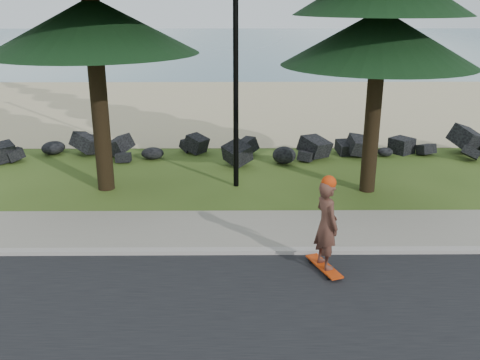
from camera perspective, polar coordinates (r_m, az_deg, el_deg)
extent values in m
plane|color=#314816|center=(11.68, -0.39, -5.87)|extent=(160.00, 160.00, 0.00)
cube|color=#A89F97|center=(10.84, -0.38, -7.63)|extent=(160.00, 0.20, 0.10)
cube|color=gray|center=(11.84, -0.40, -5.29)|extent=(160.00, 2.00, 0.08)
cube|color=tan|center=(25.57, -0.47, 7.91)|extent=(160.00, 15.00, 0.01)
cube|color=#406A7A|center=(61.79, -0.51, 14.41)|extent=(160.00, 58.00, 0.01)
cylinder|color=black|center=(13.83, -0.46, 15.21)|extent=(0.14, 0.14, 8.00)
cube|color=#C4370B|center=(10.31, 8.95, -9.08)|extent=(0.59, 1.03, 0.03)
imported|color=#543126|center=(9.94, 9.20, -4.70)|extent=(0.59, 0.72, 1.68)
sphere|color=red|center=(9.65, 9.45, -0.30)|extent=(0.27, 0.27, 0.27)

